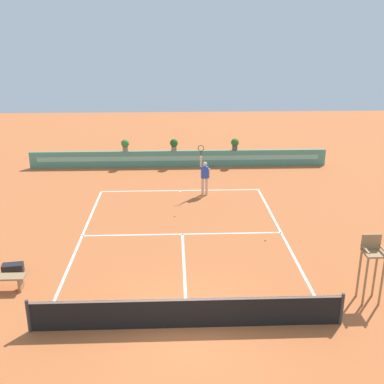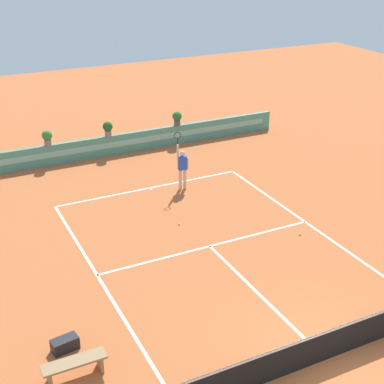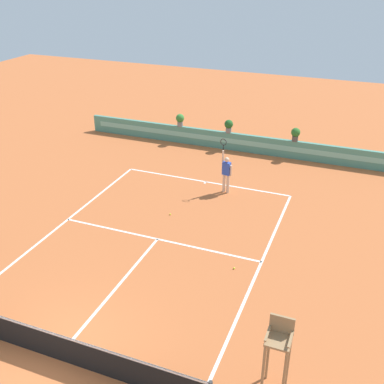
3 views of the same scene
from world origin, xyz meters
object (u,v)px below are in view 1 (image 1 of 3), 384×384
Objects in this scene: umpire_chair at (372,261)px; potted_plant_left at (125,145)px; bench_courtside at (0,280)px; potted_plant_centre at (174,144)px; tennis_ball_mid_court at (265,240)px; gear_bag at (13,269)px; potted_plant_right at (235,144)px; tennis_ball_near_baseline at (175,216)px; tennis_player at (205,175)px.

umpire_chair is 2.96× the size of potted_plant_left.
umpire_chair is 11.73m from bench_courtside.
bench_courtside is 2.21× the size of potted_plant_centre.
potted_plant_left is (-6.54, 10.75, 1.38)m from tennis_ball_mid_court.
tennis_ball_mid_court is (9.25, 2.28, -0.15)m from gear_bag.
umpire_chair is at bearing -81.42° from potted_plant_right.
gear_bag is 10.29× the size of tennis_ball_mid_court.
potted_plant_centre and potted_plant_right have the same top height.
potted_plant_centre is 1.00× the size of potted_plant_right.
potted_plant_right reaches higher than bench_courtside.
umpire_chair reaches higher than tennis_ball_near_baseline.
potted_plant_left is 1.00× the size of potted_plant_centre.
umpire_chair is at bearing -10.25° from gear_bag.
umpire_chair reaches higher than potted_plant_centre.
tennis_ball_mid_court is at bearing -36.37° from tennis_ball_near_baseline.
bench_courtside is at bearing -111.87° from potted_plant_centre.
bench_courtside is 16.98m from potted_plant_right.
potted_plant_right reaches higher than tennis_ball_mid_court.
tennis_player reaches higher than potted_plant_left.
gear_bag is 16.07m from potted_plant_right.
bench_courtside is 9.88m from tennis_ball_mid_court.
tennis_ball_near_baseline and tennis_ball_mid_court have the same top height.
potted_plant_centre is at bearing 106.35° from tennis_player.
tennis_ball_near_baseline is (5.64, 4.94, -0.15)m from gear_bag.
gear_bag is 13.36m from potted_plant_left.
tennis_player reaches higher than potted_plant_right.
potted_plant_left is at bearing 121.33° from tennis_ball_mid_court.
bench_courtside is at bearing -100.97° from potted_plant_left.
tennis_player is 6.85m from potted_plant_left.
potted_plant_left is at bearing 180.00° from potted_plant_right.
potted_plant_right is at bearing 0.00° from potted_plant_left.
tennis_player is (-4.46, 9.94, -0.29)m from umpire_chair.
tennis_player is at bearing 51.16° from bench_courtside.
potted_plant_left is at bearing 120.51° from umpire_chair.
umpire_chair reaches higher than tennis_ball_mid_court.
potted_plant_right is at bearing 65.41° from tennis_ball_near_baseline.
potted_plant_centre is at bearing 108.57° from tennis_ball_mid_court.
tennis_ball_near_baseline is at bearing 46.81° from bench_courtside.
potted_plant_centre reaches higher than tennis_ball_near_baseline.
bench_courtside is at bearing -128.84° from tennis_player.
potted_plant_left is at bearing 130.64° from tennis_player.
potted_plant_centre is at bearing 180.00° from potted_plant_right.
potted_plant_right is (-2.28, 15.13, 0.07)m from umpire_chair.
tennis_ball_near_baseline is 0.09× the size of potted_plant_left.
bench_courtside is at bearing -133.19° from tennis_ball_near_baseline.
tennis_ball_near_baseline is 8.71m from potted_plant_left.
bench_courtside is at bearing -123.56° from potted_plant_right.
tennis_ball_near_baseline is at bearing 130.36° from umpire_chair.
potted_plant_left and potted_plant_centre have the same top height.
tennis_ball_mid_court is (9.28, 3.38, -0.34)m from bench_courtside.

